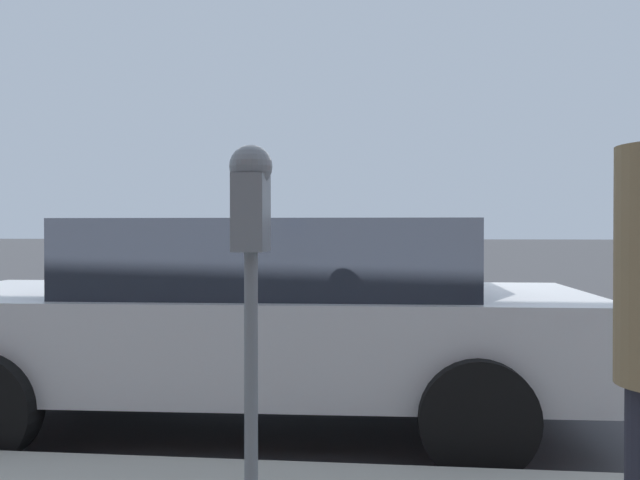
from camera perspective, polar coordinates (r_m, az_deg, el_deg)
name	(u,v)px	position (r m, az deg, el deg)	size (l,w,h in m)	color
ground_plane	(355,395)	(6.12, 2.71, -11.74)	(220.00, 220.00, 0.00)	#424244
parking_meter	(251,228)	(3.28, -5.28, 0.89)	(0.21, 0.19, 1.55)	gray
car_white	(260,315)	(5.09, -4.57, -5.74)	(2.29, 4.50, 1.39)	silver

